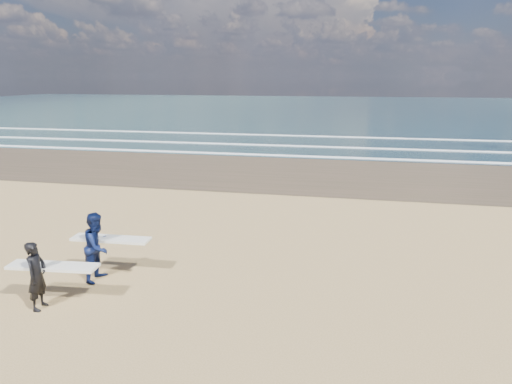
# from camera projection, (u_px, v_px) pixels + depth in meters

# --- Properties ---
(ocean) EXTENTS (220.00, 100.00, 0.02)m
(ocean) POSITION_uv_depth(u_px,v_px,m) (440.00, 110.00, 74.98)
(ocean) COLOR #1B333D
(ocean) RESTS_ON ground
(surfer_near) EXTENTS (2.24, 1.04, 1.69)m
(surfer_near) POSITION_uv_depth(u_px,v_px,m) (39.00, 274.00, 10.87)
(surfer_near) COLOR black
(surfer_near) RESTS_ON ground
(surfer_far) EXTENTS (2.22, 1.14, 1.91)m
(surfer_far) POSITION_uv_depth(u_px,v_px,m) (99.00, 246.00, 12.41)
(surfer_far) COLOR #0A153D
(surfer_far) RESTS_ON ground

